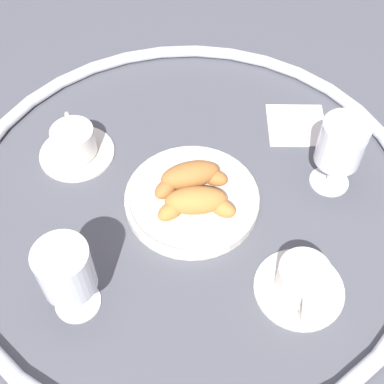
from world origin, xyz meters
name	(u,v)px	position (x,y,z in m)	size (l,w,h in m)	color
ground_plane	(188,197)	(0.00, 0.00, 0.00)	(2.20, 2.20, 0.00)	#4C4F56
table_chrome_rim	(188,193)	(0.00, 0.00, 0.01)	(0.79, 0.79, 0.02)	silver
pastry_plate	(192,199)	(-0.01, 0.01, 0.01)	(0.23, 0.23, 0.02)	silver
croissant_large	(189,177)	(0.00, -0.01, 0.04)	(0.12, 0.10, 0.04)	#AD6B33
croissant_small	(196,203)	(-0.02, 0.04, 0.04)	(0.13, 0.09, 0.04)	#BC7A38
coffee_cup_near	(302,282)	(-0.20, 0.13, 0.03)	(0.14, 0.14, 0.06)	silver
coffee_cup_far	(75,144)	(0.22, -0.05, 0.03)	(0.14, 0.14, 0.06)	silver
juice_glass_left	(66,272)	(0.11, 0.23, 0.09)	(0.08, 0.08, 0.14)	white
juice_glass_right	(341,145)	(-0.23, -0.09, 0.10)	(0.08, 0.08, 0.14)	white
folded_napkin	(297,124)	(-0.16, -0.21, 0.00)	(0.11, 0.11, 0.01)	silver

